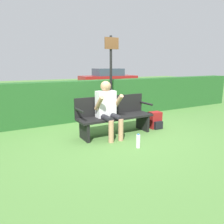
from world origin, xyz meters
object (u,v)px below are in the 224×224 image
(backpack, at_px, (155,120))
(water_bottle, at_px, (138,141))
(parked_car, at_px, (108,79))
(park_bench, at_px, (114,115))
(person_seated, at_px, (108,107))
(signpost, at_px, (111,72))

(backpack, height_order, water_bottle, backpack)
(backpack, relative_size, parked_car, 0.10)
(park_bench, xyz_separation_m, backpack, (1.14, -0.09, -0.24))
(person_seated, xyz_separation_m, water_bottle, (0.20, -0.87, -0.55))
(backpack, relative_size, water_bottle, 1.49)
(person_seated, distance_m, backpack, 1.45)
(person_seated, bearing_deg, water_bottle, -77.27)
(person_seated, bearing_deg, signpost, 58.60)
(water_bottle, relative_size, signpost, 0.12)
(person_seated, bearing_deg, parked_car, 61.98)
(person_seated, bearing_deg, park_bench, 27.48)
(backpack, distance_m, parked_car, 10.22)
(park_bench, bearing_deg, backpack, -4.60)
(signpost, height_order, parked_car, signpost)
(park_bench, distance_m, backpack, 1.17)
(water_bottle, xyz_separation_m, parked_car, (4.88, 10.41, 0.49))
(backpack, distance_m, signpost, 1.85)
(backpack, distance_m, water_bottle, 1.48)
(park_bench, distance_m, person_seated, 0.35)
(park_bench, height_order, person_seated, person_seated)
(water_bottle, bearing_deg, backpack, 37.50)
(park_bench, bearing_deg, parked_car, 62.76)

